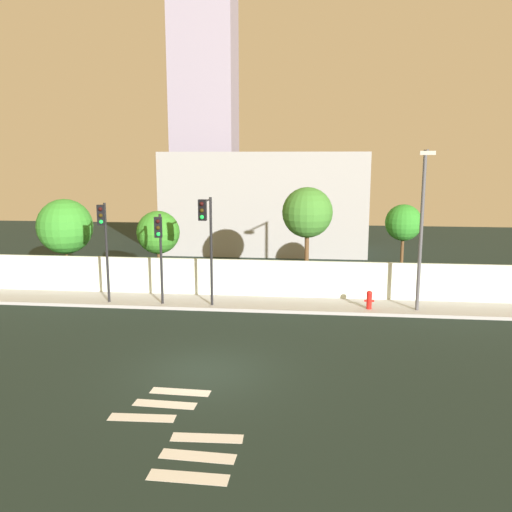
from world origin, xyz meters
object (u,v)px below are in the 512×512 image
Objects in this scene: roadside_tree_leftmost at (65,227)px; roadside_tree_midleft at (158,233)px; fire_hydrant at (369,299)px; roadside_tree_rightmost at (403,223)px; street_lamp_curbside at (422,219)px; traffic_light_center at (104,232)px; traffic_light_right at (159,240)px; traffic_light_left at (207,229)px; roadside_tree_midright at (307,213)px.

roadside_tree_leftmost reaches higher than roadside_tree_midleft.
fire_hydrant is 4.82m from roadside_tree_rightmost.
roadside_tree_midleft is at bearing 165.26° from street_lamp_curbside.
traffic_light_center reaches higher than traffic_light_right.
roadside_tree_midleft is (-1.26, 4.03, -0.22)m from traffic_light_right.
traffic_light_left is at bearing -175.68° from street_lamp_curbside.
roadside_tree_leftmost reaches higher than roadside_tree_rightmost.
roadside_tree_midleft is at bearing 0.00° from roadside_tree_leftmost.
roadside_tree_midright is at bearing 0.00° from roadside_tree_leftmost.
street_lamp_curbside reaches higher than roadside_tree_rightmost.
traffic_light_center is at bearing 177.33° from traffic_light_right.
traffic_light_right is 0.89× the size of roadside_tree_leftmost.
traffic_light_left is 0.71× the size of street_lamp_curbside.
traffic_light_center reaches higher than fire_hydrant.
traffic_light_center reaches higher than roadside_tree_rightmost.
roadside_tree_midright reaches higher than roadside_tree_leftmost.
roadside_tree_midleft is 0.77× the size of roadside_tree_midright.
roadside_tree_midright is (6.50, 4.03, 0.90)m from traffic_light_right.
fire_hydrant is at bearing 175.56° from street_lamp_curbside.
traffic_light_center is 2.64m from traffic_light_right.
traffic_light_center is at bearing -109.17° from roadside_tree_midleft.
roadside_tree_midright is (4.33, 4.06, 0.36)m from traffic_light_left.
traffic_light_left is 9.37m from street_lamp_curbside.
roadside_tree_midleft is at bearing 180.00° from roadside_tree_rightmost.
traffic_light_right is 0.60× the size of street_lamp_curbside.
street_lamp_curbside reaches higher than traffic_light_center.
traffic_light_center is 1.01× the size of roadside_tree_rightmost.
traffic_light_left is 1.05× the size of roadside_tree_leftmost.
roadside_tree_midright is (-2.90, 3.19, 3.55)m from fire_hydrant.
roadside_tree_rightmost is at bearing 0.00° from roadside_tree_leftmost.
roadside_tree_midright is 4.78m from roadside_tree_rightmost.
roadside_tree_rightmost is at bearing -0.00° from roadside_tree_midleft.
traffic_light_center is at bearing -176.61° from fire_hydrant.
fire_hydrant is (-2.10, 0.16, -3.69)m from street_lamp_curbside.
street_lamp_curbside reaches higher than roadside_tree_midright.
traffic_light_right reaches higher than roadside_tree_midleft.
roadside_tree_leftmost is at bearing -180.00° from roadside_tree_midleft.
roadside_tree_midleft is at bearing 180.00° from roadside_tree_midright.
roadside_tree_midleft is at bearing 70.83° from traffic_light_center.
traffic_light_right is (-2.16, 0.03, -0.54)m from traffic_light_left.
roadside_tree_leftmost is 0.87× the size of roadside_tree_midright.
roadside_tree_midleft is at bearing 130.15° from traffic_light_left.
roadside_tree_leftmost is 17.62m from roadside_tree_rightmost.
traffic_light_center is 9.93m from roadside_tree_midright.
roadside_tree_midleft is 12.53m from roadside_tree_rightmost.
traffic_light_left reaches higher than roadside_tree_midleft.
traffic_light_center reaches higher than roadside_tree_midleft.
fire_hydrant is (9.40, 0.83, -2.65)m from traffic_light_right.
street_lamp_curbside is 18.20m from roadside_tree_leftmost.
traffic_light_right is at bearing 179.13° from traffic_light_left.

